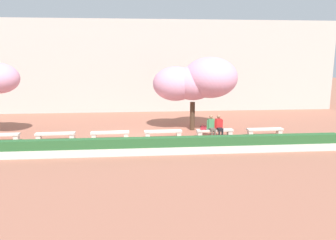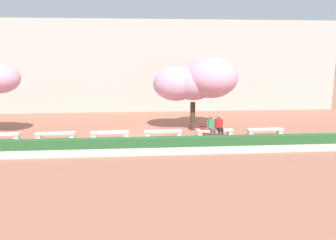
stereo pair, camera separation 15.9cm
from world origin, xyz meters
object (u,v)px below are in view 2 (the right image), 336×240
(stone_bench_near_east, at_px, (163,133))
(stone_bench_far_east, at_px, (265,131))
(person_seated_right, at_px, (219,125))
(cherry_tree_main, at_px, (197,81))
(stone_bench_west_end, at_px, (0,136))
(stone_bench_east_end, at_px, (215,132))
(stone_bench_near_west, at_px, (56,135))
(person_seated_left, at_px, (212,125))
(stone_bench_center, at_px, (110,134))
(handbag, at_px, (203,128))

(stone_bench_near_east, distance_m, stone_bench_far_east, 5.86)
(person_seated_right, relative_size, cherry_tree_main, 0.25)
(stone_bench_west_end, xyz_separation_m, cherry_tree_main, (11.01, 1.97, 2.75))
(stone_bench_far_east, bearing_deg, stone_bench_east_end, 180.00)
(stone_bench_near_east, xyz_separation_m, stone_bench_east_end, (2.93, -0.00, 0.00))
(stone_bench_near_east, height_order, stone_bench_far_east, same)
(stone_bench_near_west, bearing_deg, person_seated_right, -0.34)
(person_seated_left, bearing_deg, person_seated_right, -0.07)
(stone_bench_west_end, xyz_separation_m, person_seated_left, (11.51, -0.05, 0.39))
(stone_bench_west_end, bearing_deg, person_seated_right, -0.25)
(stone_bench_east_end, height_order, person_seated_left, person_seated_left)
(stone_bench_west_end, distance_m, stone_bench_far_east, 14.64)
(person_seated_left, relative_size, person_seated_right, 1.00)
(stone_bench_near_west, distance_m, stone_bench_center, 2.93)
(stone_bench_west_end, distance_m, cherry_tree_main, 11.51)
(stone_bench_far_east, bearing_deg, stone_bench_near_east, 180.00)
(stone_bench_near_east, xyz_separation_m, person_seated_right, (3.15, -0.05, 0.39))
(stone_bench_near_west, distance_m, person_seated_left, 8.59)
(stone_bench_west_end, height_order, person_seated_left, person_seated_left)
(stone_bench_center, distance_m, stone_bench_far_east, 8.79)
(stone_bench_near_east, bearing_deg, stone_bench_center, -180.00)
(stone_bench_west_end, distance_m, stone_bench_center, 5.86)
(stone_bench_center, height_order, handbag, handbag)
(stone_bench_far_east, bearing_deg, cherry_tree_main, 151.54)
(stone_bench_east_end, relative_size, handbag, 6.21)
(cherry_tree_main, bearing_deg, person_seated_left, -76.05)
(stone_bench_east_end, distance_m, person_seated_left, 0.44)
(stone_bench_east_end, bearing_deg, stone_bench_center, -180.00)
(stone_bench_west_end, xyz_separation_m, person_seated_right, (11.94, -0.05, 0.39))
(stone_bench_near_east, distance_m, handbag, 2.28)
(stone_bench_center, relative_size, person_seated_left, 1.63)
(person_seated_left, distance_m, person_seated_right, 0.43)
(person_seated_left, bearing_deg, stone_bench_west_end, 179.74)
(stone_bench_east_end, xyz_separation_m, person_seated_right, (0.23, -0.05, 0.39))
(person_seated_left, bearing_deg, stone_bench_far_east, 0.96)
(stone_bench_near_west, height_order, person_seated_right, person_seated_right)
(stone_bench_near_west, bearing_deg, stone_bench_east_end, 0.00)
(stone_bench_west_end, bearing_deg, stone_bench_center, -0.00)
(stone_bench_west_end, relative_size, person_seated_left, 1.63)
(stone_bench_east_end, bearing_deg, cherry_tree_main, 109.74)
(stone_bench_near_east, bearing_deg, cherry_tree_main, 41.59)
(stone_bench_west_end, bearing_deg, handbag, -0.15)
(stone_bench_near_west, relative_size, person_seated_right, 1.63)
(handbag, bearing_deg, person_seated_right, -1.48)
(stone_bench_center, bearing_deg, stone_bench_near_east, 0.00)
(stone_bench_near_west, relative_size, stone_bench_far_east, 1.00)
(stone_bench_far_east, relative_size, cherry_tree_main, 0.41)
(person_seated_right, bearing_deg, stone_bench_east_end, 166.84)
(stone_bench_near_east, bearing_deg, person_seated_right, -0.96)
(stone_bench_west_end, xyz_separation_m, stone_bench_east_end, (11.71, 0.00, 0.00))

